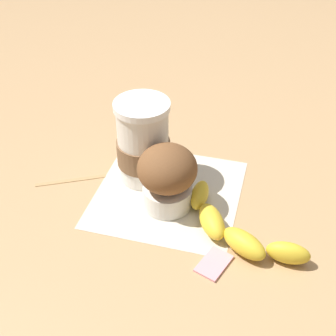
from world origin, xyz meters
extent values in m
plane|color=tan|center=(0.00, 0.00, 0.00)|extent=(3.00, 3.00, 0.00)
cube|color=beige|center=(0.00, 0.00, 0.00)|extent=(0.23, 0.23, 0.00)
cylinder|color=silver|center=(-0.05, 0.03, 0.06)|extent=(0.08, 0.08, 0.12)
cylinder|color=white|center=(-0.05, 0.03, 0.13)|extent=(0.08, 0.08, 0.01)
cylinder|color=brown|center=(-0.05, 0.03, 0.05)|extent=(0.08, 0.08, 0.04)
cylinder|color=white|center=(0.01, -0.02, 0.02)|extent=(0.07, 0.07, 0.03)
ellipsoid|color=brown|center=(0.01, -0.02, 0.07)|extent=(0.09, 0.09, 0.07)
ellipsoid|color=gold|center=(0.05, -0.01, 0.02)|extent=(0.03, 0.06, 0.03)
ellipsoid|color=gold|center=(0.08, -0.05, 0.02)|extent=(0.06, 0.07, 0.03)
ellipsoid|color=gold|center=(0.13, -0.08, 0.02)|extent=(0.07, 0.06, 0.03)
ellipsoid|color=gold|center=(0.19, -0.08, 0.02)|extent=(0.06, 0.03, 0.03)
cube|color=pink|center=(0.10, -0.11, 0.00)|extent=(0.04, 0.06, 0.01)
cube|color=tan|center=(-0.16, -0.02, 0.00)|extent=(0.10, 0.06, 0.00)
camera|label=1|loc=(0.17, -0.51, 0.47)|focal=50.00mm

